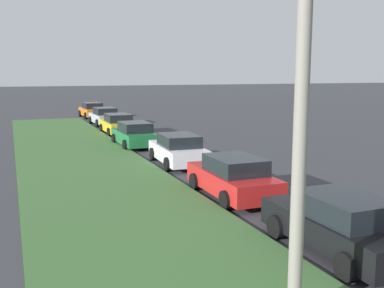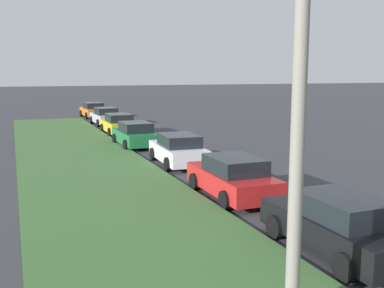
% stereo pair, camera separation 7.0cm
% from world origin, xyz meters
% --- Properties ---
extents(grass_median, '(60.00, 6.00, 0.12)m').
position_xyz_m(grass_median, '(10.00, 8.05, 0.06)').
color(grass_median, '#3D6633').
rests_on(grass_median, ground).
extents(parked_car_black, '(4.31, 2.03, 1.47)m').
position_xyz_m(parked_car_black, '(4.94, 3.85, 0.72)').
color(parked_car_black, black).
rests_on(parked_car_black, ground).
extents(parked_car_red, '(4.32, 2.06, 1.47)m').
position_xyz_m(parked_car_red, '(10.38, 3.97, 0.72)').
color(parked_car_red, red).
rests_on(parked_car_red, ground).
extents(parked_car_white, '(4.38, 2.18, 1.47)m').
position_xyz_m(parked_car_white, '(16.48, 3.80, 0.72)').
color(parked_car_white, silver).
rests_on(parked_car_white, ground).
extents(parked_car_green, '(4.33, 2.08, 1.47)m').
position_xyz_m(parked_car_green, '(22.48, 4.36, 0.72)').
color(parked_car_green, '#1E6B38').
rests_on(parked_car_green, ground).
extents(parked_car_yellow, '(4.30, 2.02, 1.47)m').
position_xyz_m(parked_car_yellow, '(28.23, 4.07, 0.72)').
color(parked_car_yellow, gold).
rests_on(parked_car_yellow, ground).
extents(parked_car_silver, '(4.37, 2.15, 1.47)m').
position_xyz_m(parked_car_silver, '(34.36, 3.82, 0.72)').
color(parked_car_silver, '#B2B5BA').
rests_on(parked_car_silver, ground).
extents(parked_car_orange, '(4.38, 2.17, 1.47)m').
position_xyz_m(parked_car_orange, '(41.13, 3.72, 0.72)').
color(parked_car_orange, orange).
rests_on(parked_car_orange, ground).
extents(streetlight, '(0.97, 2.83, 7.50)m').
position_xyz_m(streetlight, '(2.52, 6.42, 4.39)').
color(streetlight, gray).
rests_on(streetlight, ground).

